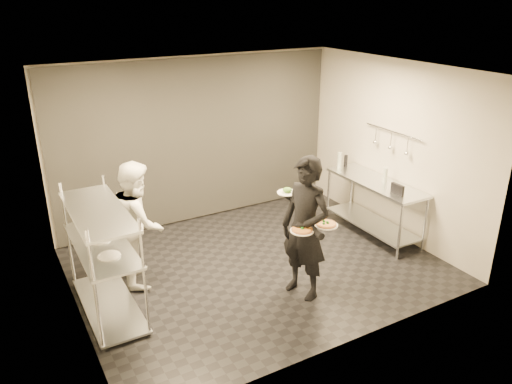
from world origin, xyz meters
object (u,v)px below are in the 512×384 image
salad_plate (287,191)px  bottle_clear (385,175)px  chef (138,222)px  pizza_plate_near (302,230)px  waiter (305,229)px  pass_rack (103,255)px  pizza_plate_far (326,224)px  bottle_dark (346,161)px  prep_counter (374,198)px  bottle_green (340,160)px  pos_monitor (397,189)px

salad_plate → bottle_clear: size_ratio=1.15×
chef → bottle_clear: bearing=-82.9°
pizza_plate_near → waiter: bearing=44.3°
pass_rack → pizza_plate_near: 2.43m
pass_rack → pizza_plate_near: pass_rack is taller
waiter → pizza_plate_far: bearing=19.4°
salad_plate → bottle_dark: (2.09, 1.37, -0.33)m
chef → prep_counter: bearing=-81.8°
chef → bottle_dark: chef is taller
prep_counter → pizza_plate_far: 2.20m
waiter → bottle_dark: bearing=112.8°
waiter → pizza_plate_far: size_ratio=6.51×
chef → bottle_green: size_ratio=6.24×
prep_counter → pizza_plate_far: pizza_plate_far is taller
waiter → bottle_dark: waiter is taller
pizza_plate_far → bottle_green: (1.73, 1.92, -0.00)m
chef → waiter: bearing=-113.4°
prep_counter → bottle_green: size_ratio=6.56×
bottle_green → prep_counter: bearing=-82.3°
bottle_clear → chef: bearing=171.3°
chef → bottle_dark: size_ratio=8.28×
bottle_clear → pizza_plate_far: bearing=-151.9°
prep_counter → waiter: 2.22m
pass_rack → bottle_green: (4.22, 0.80, 0.29)m
pass_rack → chef: 0.79m
pizza_plate_near → bottle_green: 2.77m
pizza_plate_near → bottle_clear: 2.47m
waiter → chef: bearing=-146.5°
waiter → pass_rack: bearing=-128.5°
pizza_plate_far → bottle_clear: 2.21m
pizza_plate_near → bottle_dark: (2.19, 1.87, -0.01)m
bottle_clear → bottle_dark: size_ratio=1.11×
pizza_plate_far → bottle_green: bottle_green is taller
bottle_green → bottle_clear: size_ratio=1.20×
waiter → pizza_plate_far: (0.16, -0.21, 0.11)m
pos_monitor → bottle_dark: bearing=81.1°
waiter → bottle_clear: size_ratio=8.25×
bottle_clear → pass_rack: bearing=179.0°
chef → salad_plate: chef is taller
pizza_plate_far → salad_plate: size_ratio=1.11×
prep_counter → chef: 3.77m
pos_monitor → bottle_dark: 1.39m
bottle_green → bottle_clear: 0.91m
prep_counter → bottle_green: 0.92m
chef → bottle_clear: size_ratio=7.47×
bottle_clear → bottle_dark: bearing=95.0°
chef → pos_monitor: (3.61, -1.09, 0.15)m
pizza_plate_near → bottle_green: bearing=42.3°
pizza_plate_far → pizza_plate_near: bearing=169.8°
waiter → pizza_plate_near: (-0.16, -0.16, 0.09)m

